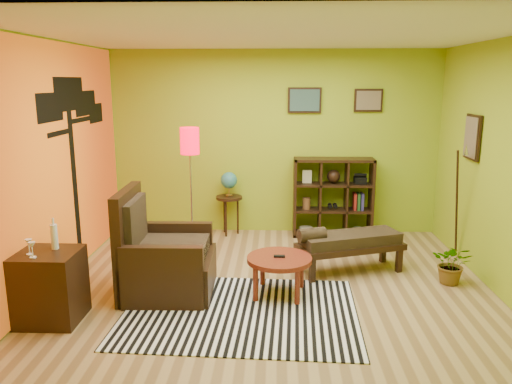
{
  "coord_description": "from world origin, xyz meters",
  "views": [
    {
      "loc": [
        0.02,
        -5.4,
        2.34
      ],
      "look_at": [
        -0.21,
        0.35,
        1.05
      ],
      "focal_mm": 35.0,
      "sensor_mm": 36.0,
      "label": 1
    }
  ],
  "objects_px": {
    "globe_table": "(229,187)",
    "cube_shelf": "(334,197)",
    "floor_lamp": "(190,152)",
    "potted_plant": "(452,268)",
    "coffee_table": "(279,262)",
    "side_cabinet": "(49,286)",
    "bench": "(348,242)",
    "armchair": "(162,262)"
  },
  "relations": [
    {
      "from": "globe_table",
      "to": "cube_shelf",
      "type": "bearing_deg",
      "value": 0.09
    },
    {
      "from": "floor_lamp",
      "to": "potted_plant",
      "type": "height_order",
      "value": "floor_lamp"
    },
    {
      "from": "coffee_table",
      "to": "potted_plant",
      "type": "relative_size",
      "value": 1.46
    },
    {
      "from": "side_cabinet",
      "to": "cube_shelf",
      "type": "distance_m",
      "value": 4.28
    },
    {
      "from": "side_cabinet",
      "to": "coffee_table",
      "type": "bearing_deg",
      "value": 16.96
    },
    {
      "from": "side_cabinet",
      "to": "potted_plant",
      "type": "bearing_deg",
      "value": 14.14
    },
    {
      "from": "floor_lamp",
      "to": "cube_shelf",
      "type": "distance_m",
      "value": 2.36
    },
    {
      "from": "coffee_table",
      "to": "potted_plant",
      "type": "xyz_separation_m",
      "value": [
        2.03,
        0.39,
        -0.19
      ]
    },
    {
      "from": "coffee_table",
      "to": "cube_shelf",
      "type": "bearing_deg",
      "value": 69.29
    },
    {
      "from": "floor_lamp",
      "to": "bench",
      "type": "bearing_deg",
      "value": -17.11
    },
    {
      "from": "side_cabinet",
      "to": "cube_shelf",
      "type": "bearing_deg",
      "value": 43.15
    },
    {
      "from": "globe_table",
      "to": "cube_shelf",
      "type": "height_order",
      "value": "cube_shelf"
    },
    {
      "from": "side_cabinet",
      "to": "floor_lamp",
      "type": "distance_m",
      "value": 2.53
    },
    {
      "from": "floor_lamp",
      "to": "globe_table",
      "type": "distance_m",
      "value": 1.19
    },
    {
      "from": "side_cabinet",
      "to": "potted_plant",
      "type": "height_order",
      "value": "side_cabinet"
    },
    {
      "from": "bench",
      "to": "globe_table",
      "type": "bearing_deg",
      "value": 136.6
    },
    {
      "from": "coffee_table",
      "to": "globe_table",
      "type": "bearing_deg",
      "value": 108.8
    },
    {
      "from": "globe_table",
      "to": "bench",
      "type": "bearing_deg",
      "value": -43.4
    },
    {
      "from": "armchair",
      "to": "floor_lamp",
      "type": "bearing_deg",
      "value": 84.76
    },
    {
      "from": "bench",
      "to": "side_cabinet",
      "type": "bearing_deg",
      "value": -155.83
    },
    {
      "from": "coffee_table",
      "to": "bench",
      "type": "distance_m",
      "value": 1.1
    },
    {
      "from": "cube_shelf",
      "to": "potted_plant",
      "type": "height_order",
      "value": "cube_shelf"
    },
    {
      "from": "armchair",
      "to": "bench",
      "type": "relative_size",
      "value": 0.85
    },
    {
      "from": "potted_plant",
      "to": "armchair",
      "type": "bearing_deg",
      "value": -173.66
    },
    {
      "from": "floor_lamp",
      "to": "armchair",
      "type": "bearing_deg",
      "value": -95.24
    },
    {
      "from": "armchair",
      "to": "potted_plant",
      "type": "height_order",
      "value": "armchair"
    },
    {
      "from": "floor_lamp",
      "to": "bench",
      "type": "relative_size",
      "value": 1.24
    },
    {
      "from": "armchair",
      "to": "globe_table",
      "type": "bearing_deg",
      "value": 75.98
    },
    {
      "from": "armchair",
      "to": "potted_plant",
      "type": "xyz_separation_m",
      "value": [
        3.34,
        0.37,
        -0.17
      ]
    },
    {
      "from": "floor_lamp",
      "to": "bench",
      "type": "distance_m",
      "value": 2.36
    },
    {
      "from": "side_cabinet",
      "to": "bench",
      "type": "bearing_deg",
      "value": 24.17
    },
    {
      "from": "cube_shelf",
      "to": "side_cabinet",
      "type": "bearing_deg",
      "value": -136.85
    },
    {
      "from": "globe_table",
      "to": "potted_plant",
      "type": "bearing_deg",
      "value": -33.34
    },
    {
      "from": "floor_lamp",
      "to": "cube_shelf",
      "type": "height_order",
      "value": "floor_lamp"
    },
    {
      "from": "coffee_table",
      "to": "cube_shelf",
      "type": "height_order",
      "value": "cube_shelf"
    },
    {
      "from": "cube_shelf",
      "to": "potted_plant",
      "type": "distance_m",
      "value": 2.22
    },
    {
      "from": "armchair",
      "to": "globe_table",
      "type": "relative_size",
      "value": 1.21
    },
    {
      "from": "coffee_table",
      "to": "cube_shelf",
      "type": "xyz_separation_m",
      "value": [
        0.84,
        2.23,
        0.22
      ]
    },
    {
      "from": "coffee_table",
      "to": "potted_plant",
      "type": "distance_m",
      "value": 2.08
    },
    {
      "from": "cube_shelf",
      "to": "floor_lamp",
      "type": "bearing_deg",
      "value": -156.24
    },
    {
      "from": "coffee_table",
      "to": "cube_shelf",
      "type": "distance_m",
      "value": 2.39
    },
    {
      "from": "armchair",
      "to": "cube_shelf",
      "type": "height_order",
      "value": "cube_shelf"
    }
  ]
}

